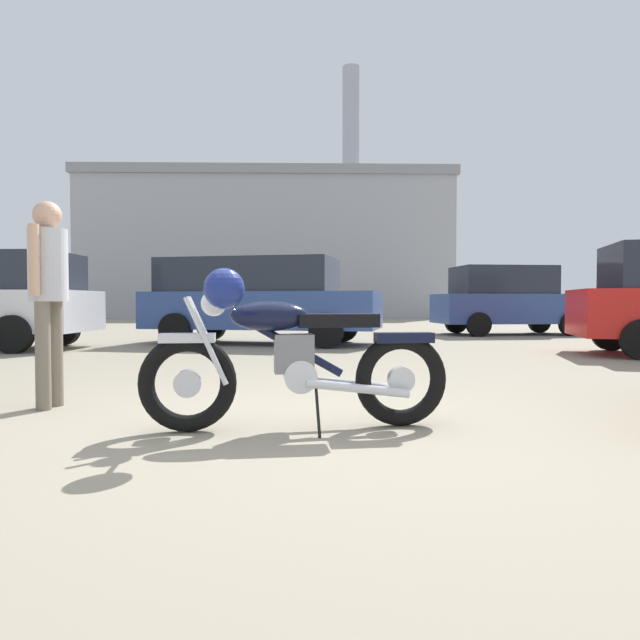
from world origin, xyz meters
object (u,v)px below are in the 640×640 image
object	(u,v)px
vintage_motorcycle	(289,357)
bystander	(48,282)
pale_sedan_back	(508,300)
blue_hatchback_right	(258,298)

from	to	relation	value
vintage_motorcycle	bystander	distance (m)	2.19
vintage_motorcycle	pale_sedan_back	size ratio (longest dim) A/B	0.50
blue_hatchback_right	pale_sedan_back	world-z (taller)	pale_sedan_back
vintage_motorcycle	blue_hatchback_right	world-z (taller)	blue_hatchback_right
bystander	pale_sedan_back	size ratio (longest dim) A/B	0.40
pale_sedan_back	vintage_motorcycle	bearing A→B (deg)	-120.77
bystander	pale_sedan_back	world-z (taller)	pale_sedan_back
vintage_motorcycle	bystander	size ratio (longest dim) A/B	1.24
bystander	blue_hatchback_right	world-z (taller)	blue_hatchback_right
blue_hatchback_right	pale_sedan_back	distance (m)	7.01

